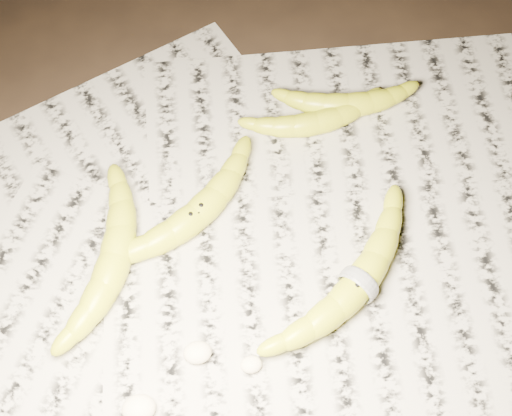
{
  "coord_description": "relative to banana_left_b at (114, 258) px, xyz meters",
  "views": [
    {
      "loc": [
        -0.05,
        -0.37,
        0.81
      ],
      "look_at": [
        0.01,
        0.04,
        0.05
      ],
      "focal_mm": 50.0,
      "sensor_mm": 36.0,
      "label": 1
    }
  ],
  "objects": [
    {
      "name": "banana_upper_a",
      "position": [
        0.28,
        0.17,
        -0.0
      ],
      "size": [
        0.18,
        0.07,
        0.03
      ],
      "primitive_type": null,
      "rotation": [
        0.0,
        0.0,
        0.11
      ],
      "color": "yellow",
      "rests_on": "newspaper_patch"
    },
    {
      "name": "flesh_chunk_a",
      "position": [
        0.01,
        -0.18,
        -0.01
      ],
      "size": [
        0.04,
        0.03,
        0.02
      ],
      "primitive_type": "ellipsoid",
      "color": "beige",
      "rests_on": "newspaper_patch"
    },
    {
      "name": "banana_center",
      "position": [
        0.1,
        0.05,
        -0.0
      ],
      "size": [
        0.21,
        0.18,
        0.04
      ],
      "primitive_type": null,
      "rotation": [
        0.0,
        0.0,
        0.64
      ],
      "color": "yellow",
      "rests_on": "newspaper_patch"
    },
    {
      "name": "banana_taped",
      "position": [
        0.29,
        -0.08,
        -0.0
      ],
      "size": [
        0.22,
        0.21,
        0.04
      ],
      "primitive_type": null,
      "rotation": [
        0.0,
        0.0,
        0.74
      ],
      "color": "yellow",
      "rests_on": "newspaper_patch"
    },
    {
      "name": "flesh_chunk_b",
      "position": [
        0.09,
        -0.13,
        -0.01
      ],
      "size": [
        0.03,
        0.03,
        0.02
      ],
      "primitive_type": "ellipsoid",
      "color": "beige",
      "rests_on": "newspaper_patch"
    },
    {
      "name": "banana_left_b",
      "position": [
        0.0,
        0.0,
        0.0
      ],
      "size": [
        0.13,
        0.23,
        0.04
      ],
      "primitive_type": null,
      "rotation": [
        0.0,
        0.0,
        1.24
      ],
      "color": "yellow",
      "rests_on": "newspaper_patch"
    },
    {
      "name": "measuring_tape",
      "position": [
        0.29,
        -0.08,
        -0.0
      ],
      "size": [
        0.04,
        0.04,
        0.05
      ],
      "primitive_type": "torus",
      "rotation": [
        0.0,
        1.57,
        0.74
      ],
      "color": "white",
      "rests_on": "newspaper_patch"
    },
    {
      "name": "banana_upper_b",
      "position": [
        0.33,
        0.19,
        -0.0
      ],
      "size": [
        0.17,
        0.07,
        0.03
      ],
      "primitive_type": null,
      "rotation": [
        0.0,
        0.0,
        -0.08
      ],
      "color": "yellow",
      "rests_on": "newspaper_patch"
    },
    {
      "name": "newspaper_patch",
      "position": [
        0.13,
        -0.02,
        -0.02
      ],
      "size": [
        0.9,
        0.7,
        0.01
      ],
      "primitive_type": "cube",
      "color": "#ACA694",
      "rests_on": "ground"
    },
    {
      "name": "ground",
      "position": [
        0.17,
        -0.01,
        -0.03
      ],
      "size": [
        3.0,
        3.0,
        0.0
      ],
      "primitive_type": "plane",
      "color": "black",
      "rests_on": "ground"
    },
    {
      "name": "flesh_chunk_c",
      "position": [
        0.15,
        -0.15,
        -0.01
      ],
      "size": [
        0.02,
        0.02,
        0.01
      ],
      "primitive_type": "ellipsoid",
      "color": "beige",
      "rests_on": "newspaper_patch"
    }
  ]
}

